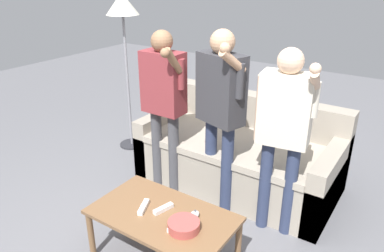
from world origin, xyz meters
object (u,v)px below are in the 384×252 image
player_left (163,95)px  game_remote_wand_far (178,225)px  game_remote_wand_near (164,209)px  snack_bowl (184,226)px  player_center (220,103)px  floor_lamp (123,16)px  couch (240,155)px  player_right (284,123)px  game_remote_wand_spare (144,207)px  game_remote_nunchuk (194,215)px  coffee_table (163,220)px

player_left → game_remote_wand_far: player_left is taller
game_remote_wand_near → snack_bowl: bearing=-20.4°
player_center → game_remote_wand_far: size_ratio=9.22×
snack_bowl → game_remote_wand_far: (-0.05, -0.00, -0.01)m
floor_lamp → couch: bearing=-0.3°
player_right → player_left: bearing=-179.7°
game_remote_wand_near → couch: bearing=91.9°
player_right → game_remote_wand_spare: (-0.65, -0.80, -0.50)m
player_center → game_remote_wand_spare: bearing=-98.3°
couch → game_remote_wand_spare: 1.30m
couch → game_remote_wand_near: (0.04, -1.23, 0.13)m
game_remote_nunchuk → player_left: 1.15m
coffee_table → game_remote_nunchuk: (0.20, 0.08, 0.07)m
player_center → player_right: (0.53, -0.02, -0.05)m
floor_lamp → player_center: floor_lamp is taller
floor_lamp → game_remote_wand_near: bearing=-40.4°
coffee_table → player_left: player_left is taller
floor_lamp → player_right: (1.98, -0.50, -0.56)m
player_left → player_right: player_left is taller
couch → coffee_table: (0.05, -1.26, 0.07)m
player_left → game_remote_wand_spare: size_ratio=8.99×
player_center → game_remote_wand_near: size_ratio=9.68×
floor_lamp → player_right: bearing=-14.1°
snack_bowl → game_remote_wand_spare: (-0.36, 0.03, -0.01)m
floor_lamp → player_left: (0.90, -0.50, -0.55)m
game_remote_nunchuk → coffee_table: bearing=-157.9°
player_left → player_center: player_center is taller
player_center → couch: bearing=93.8°
snack_bowl → game_remote_wand_far: 0.05m
couch → snack_bowl: bearing=-78.5°
player_left → player_center: (0.55, 0.02, 0.03)m
floor_lamp → game_remote_wand_spare: size_ratio=10.41×
player_left → player_right: size_ratio=1.02×
player_right → player_center: bearing=178.0°
game_remote_wand_near → player_right: bearing=54.8°
couch → snack_bowl: size_ratio=8.88×
floor_lamp → game_remote_wand_far: bearing=-39.0°
coffee_table → game_remote_wand_near: bearing=112.7°
player_right → game_remote_wand_far: (-0.34, -0.83, -0.50)m
couch → floor_lamp: bearing=179.7°
player_center → coffee_table: bearing=-88.3°
game_remote_wand_spare → couch: bearing=86.1°
player_right → game_remote_wand_near: player_right is taller
game_remote_nunchuk → game_remote_wand_far: bearing=-104.4°
snack_bowl → floor_lamp: (-1.68, 1.32, 1.04)m
snack_bowl → game_remote_wand_far: snack_bowl is taller
couch → player_right: size_ratio=1.25×
couch → player_center: size_ratio=1.19×
game_remote_wand_near → game_remote_wand_far: 0.20m
player_center → player_right: player_center is taller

